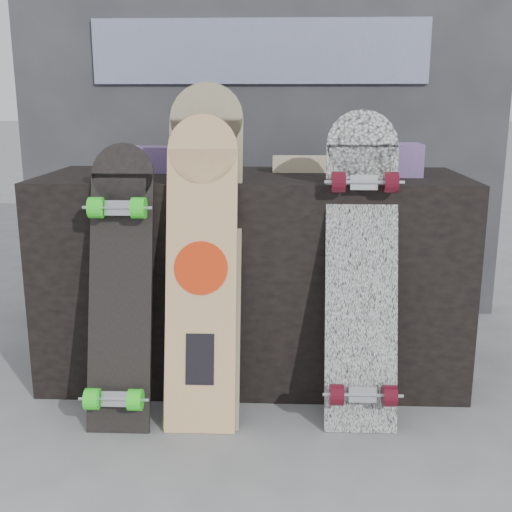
{
  "coord_description": "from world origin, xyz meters",
  "views": [
    {
      "loc": [
        0.12,
        -1.94,
        1.08
      ],
      "look_at": [
        0.03,
        0.2,
        0.55
      ],
      "focal_mm": 45.0,
      "sensor_mm": 36.0,
      "label": 1
    }
  ],
  "objects_px": {
    "longboard_celtic": "(204,241)",
    "longboard_cascadia": "(362,265)",
    "vendor_table": "(253,276)",
    "skateboard_dark": "(120,283)",
    "longboard_geisha": "(201,264)"
  },
  "relations": [
    {
      "from": "vendor_table",
      "to": "longboard_celtic",
      "type": "xyz_separation_m",
      "value": [
        -0.15,
        -0.31,
        0.21
      ]
    },
    {
      "from": "longboard_celtic",
      "to": "skateboard_dark",
      "type": "bearing_deg",
      "value": -159.5
    },
    {
      "from": "vendor_table",
      "to": "longboard_cascadia",
      "type": "bearing_deg",
      "value": -43.14
    },
    {
      "from": "vendor_table",
      "to": "longboard_cascadia",
      "type": "xyz_separation_m",
      "value": [
        0.38,
        -0.36,
        0.14
      ]
    },
    {
      "from": "longboard_celtic",
      "to": "longboard_cascadia",
      "type": "bearing_deg",
      "value": -5.59
    },
    {
      "from": "longboard_celtic",
      "to": "longboard_cascadia",
      "type": "distance_m",
      "value": 0.54
    },
    {
      "from": "longboard_cascadia",
      "to": "vendor_table",
      "type": "bearing_deg",
      "value": 136.86
    },
    {
      "from": "longboard_geisha",
      "to": "longboard_celtic",
      "type": "height_order",
      "value": "longboard_celtic"
    },
    {
      "from": "longboard_celtic",
      "to": "longboard_cascadia",
      "type": "height_order",
      "value": "longboard_celtic"
    },
    {
      "from": "longboard_cascadia",
      "to": "skateboard_dark",
      "type": "height_order",
      "value": "longboard_cascadia"
    },
    {
      "from": "vendor_table",
      "to": "longboard_celtic",
      "type": "bearing_deg",
      "value": -116.49
    },
    {
      "from": "vendor_table",
      "to": "longboard_celtic",
      "type": "relative_size",
      "value": 1.4
    },
    {
      "from": "vendor_table",
      "to": "longboard_cascadia",
      "type": "height_order",
      "value": "longboard_cascadia"
    },
    {
      "from": "skateboard_dark",
      "to": "longboard_geisha",
      "type": "bearing_deg",
      "value": 6.02
    },
    {
      "from": "vendor_table",
      "to": "longboard_cascadia",
      "type": "distance_m",
      "value": 0.54
    }
  ]
}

